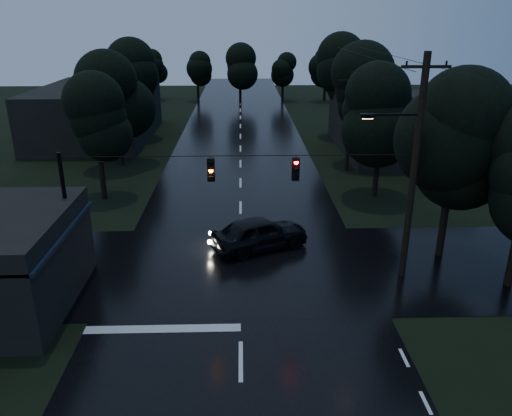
{
  "coord_description": "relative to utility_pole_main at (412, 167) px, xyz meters",
  "views": [
    {
      "loc": [
        0.11,
        -9.34,
        11.27
      ],
      "look_at": [
        0.78,
        13.21,
        2.59
      ],
      "focal_mm": 35.0,
      "sensor_mm": 36.0,
      "label": 1
    }
  ],
  "objects": [
    {
      "name": "tree_right_a",
      "position": [
        1.59,
        11.0,
        0.36
      ],
      "size": [
        4.2,
        4.2,
        8.85
      ],
      "color": "black",
      "rests_on": "ground"
    },
    {
      "name": "span_signals",
      "position": [
        -6.85,
        -0.01,
        -0.01
      ],
      "size": [
        15.0,
        0.37,
        1.12
      ],
      "color": "black",
      "rests_on": "ground"
    },
    {
      "name": "tree_left_b",
      "position": [
        -17.01,
        19.0,
        0.36
      ],
      "size": [
        4.2,
        4.2,
        8.85
      ],
      "color": "black",
      "rests_on": "ground"
    },
    {
      "name": "car",
      "position": [
        -6.42,
        3.11,
        -4.4
      ],
      "size": [
        5.41,
        3.91,
        1.71
      ],
      "primitive_type": "imported",
      "rotation": [
        0.0,
        0.0,
        1.99
      ],
      "color": "black",
      "rests_on": "ground"
    },
    {
      "name": "tree_right_c",
      "position": [
        2.79,
        29.0,
        1.11
      ],
      "size": [
        4.76,
        4.76,
        10.03
      ],
      "color": "black",
      "rests_on": "ground"
    },
    {
      "name": "tree_right_b",
      "position": [
        2.19,
        19.0,
        0.74
      ],
      "size": [
        4.48,
        4.48,
        9.44
      ],
      "color": "black",
      "rests_on": "ground"
    },
    {
      "name": "tree_left_a",
      "position": [
        -16.41,
        11.0,
        -0.02
      ],
      "size": [
        3.92,
        3.92,
        8.26
      ],
      "color": "black",
      "rests_on": "ground"
    },
    {
      "name": "tree_left_c",
      "position": [
        -17.61,
        29.0,
        0.74
      ],
      "size": [
        4.48,
        4.48,
        9.44
      ],
      "color": "black",
      "rests_on": "ground"
    },
    {
      "name": "cross_street",
      "position": [
        -7.41,
        1.0,
        -5.26
      ],
      "size": [
        60.0,
        9.0,
        0.02
      ],
      "primitive_type": "cube",
      "color": "black",
      "rests_on": "ground"
    },
    {
      "name": "utility_pole_far",
      "position": [
        0.89,
        17.0,
        -1.38
      ],
      "size": [
        2.0,
        0.3,
        7.5
      ],
      "color": "black",
      "rests_on": "ground"
    },
    {
      "name": "tree_corner_near",
      "position": [
        2.59,
        2.0,
        0.74
      ],
      "size": [
        4.48,
        4.48,
        9.44
      ],
      "color": "black",
      "rests_on": "ground"
    },
    {
      "name": "anchor_pole_left",
      "position": [
        -14.91,
        0.0,
        -2.26
      ],
      "size": [
        0.18,
        0.18,
        6.0
      ],
      "primitive_type": "cylinder",
      "color": "black",
      "rests_on": "ground"
    },
    {
      "name": "main_road",
      "position": [
        -7.41,
        19.0,
        -5.26
      ],
      "size": [
        12.0,
        120.0,
        0.02
      ],
      "primitive_type": "cube",
      "color": "black",
      "rests_on": "ground"
    },
    {
      "name": "utility_pole_main",
      "position": [
        0.0,
        0.0,
        0.0
      ],
      "size": [
        3.5,
        0.3,
        10.0
      ],
      "color": "black",
      "rests_on": "ground"
    },
    {
      "name": "building_far_left",
      "position": [
        -21.41,
        29.0,
        -2.76
      ],
      "size": [
        10.0,
        16.0,
        5.0
      ],
      "primitive_type": "cube",
      "color": "black",
      "rests_on": "ground"
    },
    {
      "name": "building_far_right",
      "position": [
        6.59,
        23.0,
        -3.06
      ],
      "size": [
        10.0,
        14.0,
        4.4
      ],
      "primitive_type": "cube",
      "color": "black",
      "rests_on": "ground"
    }
  ]
}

